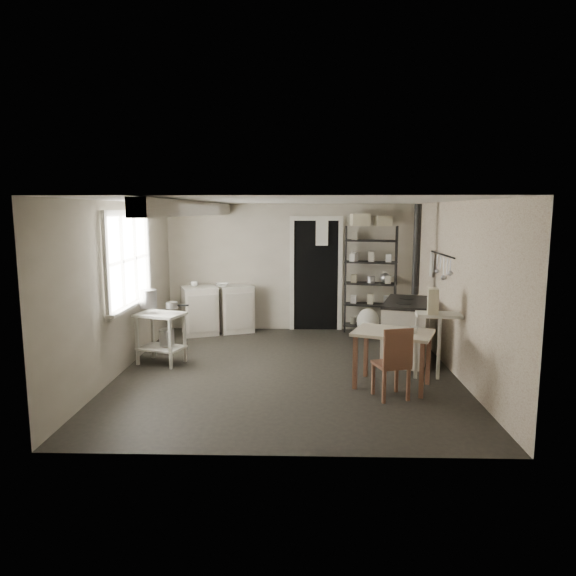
{
  "coord_description": "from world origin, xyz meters",
  "views": [
    {
      "loc": [
        0.2,
        -6.81,
        2.17
      ],
      "look_at": [
        0.0,
        0.3,
        1.1
      ],
      "focal_mm": 32.0,
      "sensor_mm": 36.0,
      "label": 1
    }
  ],
  "objects_px": {
    "shelf_rack": "(371,280)",
    "flour_sack": "(368,322)",
    "stockpot": "(148,299)",
    "stove": "(406,330)",
    "prep_table": "(161,336)",
    "work_table": "(392,357)",
    "chair": "(391,357)",
    "base_cabinets": "(218,307)"
  },
  "relations": [
    {
      "from": "shelf_rack",
      "to": "work_table",
      "type": "distance_m",
      "value": 2.99
    },
    {
      "from": "base_cabinets",
      "to": "shelf_rack",
      "type": "height_order",
      "value": "shelf_rack"
    },
    {
      "from": "prep_table",
      "to": "base_cabinets",
      "type": "bearing_deg",
      "value": 75.08
    },
    {
      "from": "shelf_rack",
      "to": "flour_sack",
      "type": "xyz_separation_m",
      "value": [
        -0.06,
        -0.23,
        -0.71
      ]
    },
    {
      "from": "stove",
      "to": "chair",
      "type": "relative_size",
      "value": 1.29
    },
    {
      "from": "stove",
      "to": "prep_table",
      "type": "bearing_deg",
      "value": -158.53
    },
    {
      "from": "chair",
      "to": "shelf_rack",
      "type": "bearing_deg",
      "value": 70.72
    },
    {
      "from": "shelf_rack",
      "to": "stove",
      "type": "relative_size",
      "value": 1.72
    },
    {
      "from": "prep_table",
      "to": "work_table",
      "type": "height_order",
      "value": "prep_table"
    },
    {
      "from": "stockpot",
      "to": "flour_sack",
      "type": "relative_size",
      "value": 0.54
    },
    {
      "from": "stove",
      "to": "work_table",
      "type": "height_order",
      "value": "stove"
    },
    {
      "from": "chair",
      "to": "stove",
      "type": "bearing_deg",
      "value": 56.79
    },
    {
      "from": "work_table",
      "to": "shelf_rack",
      "type": "bearing_deg",
      "value": 87.88
    },
    {
      "from": "prep_table",
      "to": "shelf_rack",
      "type": "bearing_deg",
      "value": 32.01
    },
    {
      "from": "stockpot",
      "to": "base_cabinets",
      "type": "bearing_deg",
      "value": 70.62
    },
    {
      "from": "prep_table",
      "to": "stove",
      "type": "relative_size",
      "value": 0.66
    },
    {
      "from": "stockpot",
      "to": "shelf_rack",
      "type": "relative_size",
      "value": 0.13
    },
    {
      "from": "shelf_rack",
      "to": "flour_sack",
      "type": "height_order",
      "value": "shelf_rack"
    },
    {
      "from": "stockpot",
      "to": "shelf_rack",
      "type": "distance_m",
      "value": 3.96
    },
    {
      "from": "base_cabinets",
      "to": "stockpot",
      "type": "bearing_deg",
      "value": -130.5
    },
    {
      "from": "stockpot",
      "to": "chair",
      "type": "height_order",
      "value": "stockpot"
    },
    {
      "from": "work_table",
      "to": "chair",
      "type": "distance_m",
      "value": 0.4
    },
    {
      "from": "work_table",
      "to": "stockpot",
      "type": "bearing_deg",
      "value": 164.66
    },
    {
      "from": "shelf_rack",
      "to": "work_table",
      "type": "xyz_separation_m",
      "value": [
        -0.11,
        -2.93,
        -0.57
      ]
    },
    {
      "from": "work_table",
      "to": "flour_sack",
      "type": "xyz_separation_m",
      "value": [
        0.04,
        2.7,
        -0.14
      ]
    },
    {
      "from": "shelf_rack",
      "to": "chair",
      "type": "xyz_separation_m",
      "value": [
        -0.19,
        -3.31,
        -0.46
      ]
    },
    {
      "from": "shelf_rack",
      "to": "flour_sack",
      "type": "relative_size",
      "value": 4.03
    },
    {
      "from": "stove",
      "to": "chair",
      "type": "distance_m",
      "value": 1.66
    },
    {
      "from": "stockpot",
      "to": "prep_table",
      "type": "bearing_deg",
      "value": -0.13
    },
    {
      "from": "prep_table",
      "to": "chair",
      "type": "height_order",
      "value": "chair"
    },
    {
      "from": "stockpot",
      "to": "stove",
      "type": "height_order",
      "value": "stockpot"
    },
    {
      "from": "work_table",
      "to": "flour_sack",
      "type": "bearing_deg",
      "value": 89.07
    },
    {
      "from": "base_cabinets",
      "to": "stove",
      "type": "bearing_deg",
      "value": -48.94
    },
    {
      "from": "prep_table",
      "to": "flour_sack",
      "type": "bearing_deg",
      "value": 29.52
    },
    {
      "from": "stove",
      "to": "work_table",
      "type": "bearing_deg",
      "value": -92.13
    },
    {
      "from": "flour_sack",
      "to": "shelf_rack",
      "type": "bearing_deg",
      "value": 74.22
    },
    {
      "from": "chair",
      "to": "stockpot",
      "type": "bearing_deg",
      "value": 142.21
    },
    {
      "from": "prep_table",
      "to": "flour_sack",
      "type": "distance_m",
      "value": 3.66
    },
    {
      "from": "chair",
      "to": "flour_sack",
      "type": "height_order",
      "value": "chair"
    },
    {
      "from": "stockpot",
      "to": "chair",
      "type": "relative_size",
      "value": 0.3
    },
    {
      "from": "prep_table",
      "to": "work_table",
      "type": "xyz_separation_m",
      "value": [
        3.14,
        -0.9,
        -0.02
      ]
    },
    {
      "from": "work_table",
      "to": "chair",
      "type": "xyz_separation_m",
      "value": [
        -0.08,
        -0.38,
        0.1
      ]
    }
  ]
}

